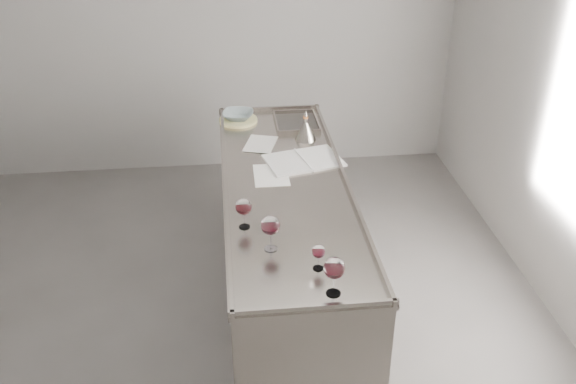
{
  "coord_description": "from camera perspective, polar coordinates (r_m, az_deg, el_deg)",
  "views": [
    {
      "loc": [
        0.14,
        -3.1,
        2.8
      ],
      "look_at": [
        0.49,
        0.06,
        1.02
      ],
      "focal_mm": 40.0,
      "sensor_mm": 36.0,
      "label": 1
    }
  ],
  "objects": [
    {
      "name": "wine_glass_left",
      "position": [
        3.41,
        -3.96,
        -1.37
      ],
      "size": [
        0.09,
        0.09,
        0.17
      ],
      "rotation": [
        0.0,
        0.0,
        0.41
      ],
      "color": "white",
      "rests_on": "counter"
    },
    {
      "name": "loose_paper_under",
      "position": [
        4.4,
        -2.46,
        4.31
      ],
      "size": [
        0.27,
        0.32,
        0.0
      ],
      "primitive_type": "cube",
      "rotation": [
        0.0,
        0.0,
        -0.29
      ],
      "color": "silver",
      "rests_on": "counter"
    },
    {
      "name": "notebook",
      "position": [
        4.16,
        1.39,
        2.82
      ],
      "size": [
        0.54,
        0.43,
        0.02
      ],
      "rotation": [
        0.0,
        0.0,
        0.24
      ],
      "color": "white",
      "rests_on": "counter"
    },
    {
      "name": "wine_glass_right",
      "position": [
        2.92,
        4.14,
        -6.84
      ],
      "size": [
        0.1,
        0.1,
        0.2
      ],
      "rotation": [
        0.0,
        0.0,
        0.21
      ],
      "color": "white",
      "rests_on": "counter"
    },
    {
      "name": "wine_glass_small",
      "position": [
        3.1,
        2.73,
        -5.37
      ],
      "size": [
        0.07,
        0.07,
        0.14
      ],
      "rotation": [
        0.0,
        0.0,
        0.35
      ],
      "color": "white",
      "rests_on": "counter"
    },
    {
      "name": "room_shell",
      "position": [
        3.4,
        -8.08,
        4.69
      ],
      "size": [
        4.54,
        5.04,
        2.84
      ],
      "color": "#555250",
      "rests_on": "ground"
    },
    {
      "name": "wine_funnel",
      "position": [
        4.45,
        1.57,
        5.46
      ],
      "size": [
        0.15,
        0.15,
        0.22
      ],
      "rotation": [
        0.0,
        0.0,
        -0.12
      ],
      "color": "gray",
      "rests_on": "counter"
    },
    {
      "name": "trivet",
      "position": [
        4.78,
        -4.44,
        6.4
      ],
      "size": [
        0.37,
        0.37,
        0.02
      ],
      "primitive_type": "cylinder",
      "rotation": [
        0.0,
        0.0,
        -0.38
      ],
      "color": "beige",
      "rests_on": "counter"
    },
    {
      "name": "wine_glass_middle",
      "position": [
        3.22,
        -1.57,
        -3.05
      ],
      "size": [
        0.1,
        0.1,
        0.19
      ],
      "rotation": [
        0.0,
        0.0,
        0.32
      ],
      "color": "white",
      "rests_on": "counter"
    },
    {
      "name": "counter",
      "position": [
        4.14,
        -0.17,
        -4.98
      ],
      "size": [
        0.77,
        2.42,
        0.97
      ],
      "color": "gray",
      "rests_on": "ground"
    },
    {
      "name": "ceramic_bowl",
      "position": [
        4.76,
        -4.46,
        6.81
      ],
      "size": [
        0.26,
        0.26,
        0.06
      ],
      "primitive_type": "imported",
      "rotation": [
        0.0,
        0.0,
        -0.18
      ],
      "color": "gray",
      "rests_on": "trivet"
    },
    {
      "name": "loose_paper_top",
      "position": [
        3.99,
        -1.51,
        1.53
      ],
      "size": [
        0.22,
        0.31,
        0.0
      ],
      "primitive_type": "cube",
      "rotation": [
        0.0,
        0.0,
        -0.01
      ],
      "color": "white",
      "rests_on": "counter"
    }
  ]
}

